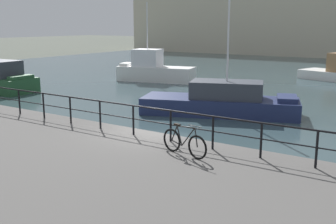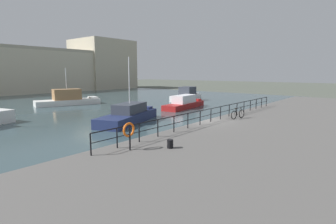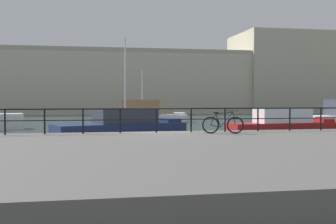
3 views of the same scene
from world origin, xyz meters
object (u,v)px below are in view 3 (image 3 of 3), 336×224
(moored_green_narrowboat, at_px, (283,123))
(moored_small_launch, at_px, (143,114))
(parked_bicycle, at_px, (223,124))
(moored_white_yacht, at_px, (122,126))
(harbor_building, at_px, (149,82))

(moored_green_narrowboat, relative_size, moored_small_launch, 0.90)
(moored_small_launch, height_order, parked_bicycle, moored_small_launch)
(moored_white_yacht, distance_m, parked_bicycle, 10.31)
(parked_bicycle, bearing_deg, moored_white_yacht, 122.34)
(harbor_building, distance_m, moored_green_narrowboat, 45.81)
(moored_green_narrowboat, bearing_deg, moored_white_yacht, -178.83)
(harbor_building, xyz_separation_m, moored_small_launch, (-4.87, -29.84, -4.58))
(harbor_building, bearing_deg, parked_bicycle, -95.03)
(moored_small_launch, bearing_deg, moored_green_narrowboat, -45.76)
(parked_bicycle, bearing_deg, harbor_building, 97.54)
(moored_white_yacht, height_order, parked_bicycle, moored_white_yacht)
(moored_green_narrowboat, distance_m, parked_bicycle, 14.21)
(harbor_building, relative_size, moored_green_narrowboat, 9.22)
(harbor_building, distance_m, moored_small_launch, 30.58)
(moored_green_narrowboat, distance_m, moored_small_launch, 17.60)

